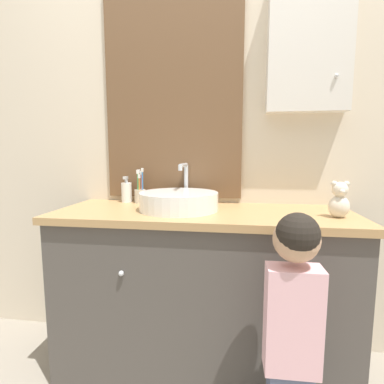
{
  "coord_description": "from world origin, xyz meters",
  "views": [
    {
      "loc": [
        0.16,
        -1.12,
        1.14
      ],
      "look_at": [
        -0.05,
        0.28,
        0.95
      ],
      "focal_mm": 28.0,
      "sensor_mm": 36.0,
      "label": 1
    }
  ],
  "objects_px": {
    "toothbrush_holder": "(140,194)",
    "soap_dispenser": "(127,192)",
    "teddy_bear": "(339,200)",
    "sink_basin": "(179,200)",
    "child_figure": "(293,317)"
  },
  "relations": [
    {
      "from": "sink_basin",
      "to": "child_figure",
      "type": "bearing_deg",
      "value": -42.21
    },
    {
      "from": "toothbrush_holder",
      "to": "teddy_bear",
      "type": "distance_m",
      "value": 1.03
    },
    {
      "from": "sink_basin",
      "to": "child_figure",
      "type": "distance_m",
      "value": 0.74
    },
    {
      "from": "sink_basin",
      "to": "teddy_bear",
      "type": "distance_m",
      "value": 0.74
    },
    {
      "from": "soap_dispenser",
      "to": "child_figure",
      "type": "relative_size",
      "value": 0.16
    },
    {
      "from": "child_figure",
      "to": "teddy_bear",
      "type": "height_order",
      "value": "teddy_bear"
    },
    {
      "from": "soap_dispenser",
      "to": "toothbrush_holder",
      "type": "bearing_deg",
      "value": -9.03
    },
    {
      "from": "toothbrush_holder",
      "to": "soap_dispenser",
      "type": "height_order",
      "value": "toothbrush_holder"
    },
    {
      "from": "toothbrush_holder",
      "to": "child_figure",
      "type": "height_order",
      "value": "toothbrush_holder"
    },
    {
      "from": "sink_basin",
      "to": "toothbrush_holder",
      "type": "xyz_separation_m",
      "value": [
        -0.26,
        0.17,
        0.0
      ]
    },
    {
      "from": "sink_basin",
      "to": "toothbrush_holder",
      "type": "relative_size",
      "value": 2.24
    },
    {
      "from": "soap_dispenser",
      "to": "teddy_bear",
      "type": "xyz_separation_m",
      "value": [
        1.08,
        -0.27,
        0.02
      ]
    },
    {
      "from": "soap_dispenser",
      "to": "teddy_bear",
      "type": "distance_m",
      "value": 1.12
    },
    {
      "from": "child_figure",
      "to": "toothbrush_holder",
      "type": "bearing_deg",
      "value": 140.65
    },
    {
      "from": "sink_basin",
      "to": "child_figure",
      "type": "height_order",
      "value": "sink_basin"
    }
  ]
}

